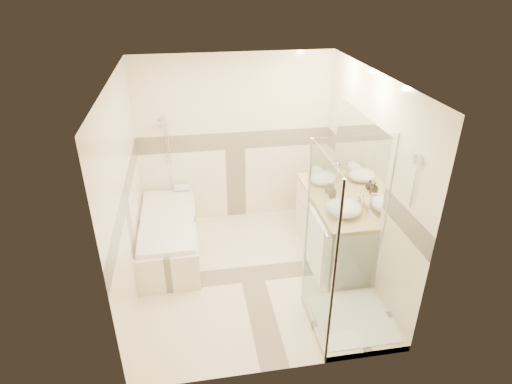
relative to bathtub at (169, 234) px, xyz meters
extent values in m
cube|color=beige|center=(1.02, -0.65, -0.31)|extent=(2.80, 3.00, 0.01)
cube|color=white|center=(1.02, -0.65, 2.20)|extent=(2.80, 3.00, 0.01)
cube|color=#F3E5C2|center=(1.02, 0.85, 0.94)|extent=(2.80, 0.01, 2.50)
cube|color=#F3E5C2|center=(1.02, -2.15, 0.94)|extent=(2.80, 0.01, 2.50)
cube|color=#F3E5C2|center=(-0.38, -0.65, 0.94)|extent=(0.01, 3.00, 2.50)
cube|color=#F3E5C2|center=(2.43, -0.65, 0.94)|extent=(0.01, 3.00, 2.50)
cube|color=white|center=(2.41, -0.35, 1.14)|extent=(0.01, 1.60, 1.00)
cylinder|color=silver|center=(0.05, 0.82, 1.04)|extent=(0.02, 0.02, 0.70)
cube|color=#F3E5C2|center=(0.00, 0.00, -0.06)|extent=(0.75, 1.70, 0.50)
cube|color=white|center=(0.00, 0.00, 0.22)|extent=(0.69, 1.60, 0.06)
ellipsoid|color=white|center=(0.00, 0.00, 0.17)|extent=(0.56, 1.40, 0.16)
cube|color=white|center=(2.15, -0.35, 0.09)|extent=(0.55, 1.60, 0.80)
cylinder|color=silver|center=(1.86, -0.75, 0.24)|extent=(0.01, 0.24, 0.01)
cylinder|color=silver|center=(1.86, 0.05, 0.24)|extent=(0.01, 0.24, 0.01)
cube|color=#E6C279|center=(2.15, -0.35, 0.52)|extent=(0.57, 1.62, 0.05)
cube|color=#F3E5C2|center=(1.97, -1.70, -0.27)|extent=(0.90, 0.90, 0.08)
cube|color=white|center=(1.97, -1.70, -0.22)|extent=(0.80, 0.80, 0.01)
cube|color=white|center=(1.53, -1.70, 0.73)|extent=(0.01, 0.90, 2.00)
cube|color=white|center=(1.97, -1.26, 0.73)|extent=(0.90, 0.01, 2.00)
cylinder|color=silver|center=(1.52, -2.15, 0.73)|extent=(0.03, 0.03, 2.00)
cylinder|color=silver|center=(1.52, -1.25, 0.73)|extent=(0.03, 0.03, 2.00)
cylinder|color=silver|center=(2.42, -1.25, 0.73)|extent=(0.03, 0.03, 2.00)
cylinder|color=silver|center=(2.38, -1.70, 1.64)|extent=(0.03, 0.10, 0.10)
cylinder|color=silver|center=(1.49, -1.70, 1.09)|extent=(0.02, 0.60, 0.02)
cube|color=white|center=(1.49, -1.70, 0.79)|extent=(0.04, 0.48, 0.62)
ellipsoid|color=white|center=(2.13, 0.09, 0.62)|extent=(0.38, 0.38, 0.15)
ellipsoid|color=white|center=(2.13, -0.76, 0.63)|extent=(0.43, 0.43, 0.17)
cylinder|color=silver|center=(2.35, 0.09, 0.69)|extent=(0.03, 0.03, 0.30)
cylinder|color=silver|center=(2.30, 0.09, 0.82)|extent=(0.11, 0.03, 0.03)
cylinder|color=silver|center=(2.35, -0.76, 0.67)|extent=(0.03, 0.03, 0.26)
cylinder|color=silver|center=(2.31, -0.76, 0.78)|extent=(0.09, 0.02, 0.02)
imported|color=black|center=(2.13, -0.34, 0.63)|extent=(0.08, 0.08, 0.17)
imported|color=black|center=(2.13, -0.20, 0.61)|extent=(0.11, 0.11, 0.14)
cube|color=white|center=(2.13, 0.34, 0.59)|extent=(0.20, 0.29, 0.09)
cylinder|color=white|center=(0.21, 0.74, 0.30)|extent=(0.22, 0.10, 0.10)
camera|label=1|loc=(0.36, -4.96, 3.18)|focal=30.00mm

